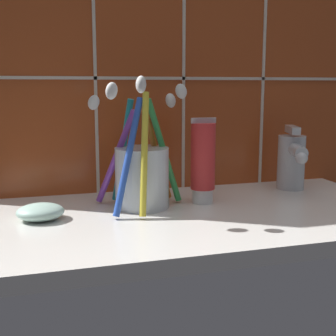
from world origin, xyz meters
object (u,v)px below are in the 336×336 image
sink_faucet (292,159)px  soap_bar (40,212)px  toothpaste_tube (203,161)px  toothbrush_cup (141,171)px

sink_faucet → soap_bar: sink_faucet is taller
toothpaste_tube → soap_bar: (-23.49, -2.55, -5.17)cm
toothpaste_tube → sink_faucet: 17.96cm
toothbrush_cup → sink_faucet: toothbrush_cup is taller
toothbrush_cup → toothpaste_tube: size_ratio=1.48×
sink_faucet → toothbrush_cup: bearing=-62.0°
sink_faucet → soap_bar: 41.68cm
soap_bar → toothbrush_cup: bearing=10.2°
sink_faucet → toothpaste_tube: bearing=-57.5°
toothpaste_tube → sink_faucet: bearing=13.4°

